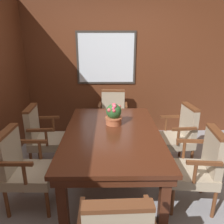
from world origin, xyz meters
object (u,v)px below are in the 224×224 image
chair_right_far (179,134)px  potted_plant (114,114)px  chair_right_near (199,166)px  chair_head_far (113,114)px  dining_table (112,138)px  chair_left_near (24,166)px  chair_left_far (43,135)px

chair_right_far → potted_plant: (-0.94, -0.18, 0.37)m
chair_right_near → chair_head_far: size_ratio=1.00×
dining_table → potted_plant: size_ratio=6.11×
chair_head_far → dining_table: bearing=-88.2°
chair_left_near → chair_left_far: bearing=2.7°
chair_left_far → chair_right_far: size_ratio=1.00×
dining_table → chair_right_near: 1.03m
chair_left_far → chair_right_far: (1.96, 0.02, 0.00)m
dining_table → chair_left_far: chair_left_far is taller
dining_table → chair_left_far: bearing=157.5°
chair_right_far → potted_plant: bearing=-84.8°
potted_plant → chair_right_near: bearing=-35.7°
chair_right_near → chair_head_far: 1.93m
chair_left_far → chair_left_near: same height
chair_right_near → chair_left_near: (-1.90, 0.02, 0.00)m
dining_table → chair_head_far: bearing=88.5°
chair_left_far → chair_head_far: size_ratio=1.00×
chair_right_far → chair_head_far: same height
dining_table → chair_right_far: bearing=23.6°
dining_table → potted_plant: 0.34m
chair_right_near → chair_left_far: bearing=-107.4°
chair_right_far → chair_left_near: same height
chair_right_near → chair_right_far: bearing=-176.8°
dining_table → chair_head_far: size_ratio=1.99×
chair_left_near → potted_plant: (0.99, 0.63, 0.37)m
chair_left_near → potted_plant: 1.23m
chair_right_near → chair_left_near: 1.90m
chair_left_far → chair_left_near: 0.80m
chair_right_far → chair_left_near: bearing=-72.8°
chair_left_far → potted_plant: bearing=-101.9°
dining_table → chair_right_near: (0.93, -0.41, -0.14)m
chair_right_far → chair_left_far: bearing=-95.1°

